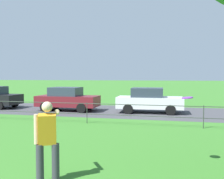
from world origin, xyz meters
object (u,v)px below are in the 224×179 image
at_px(person_thrower, 47,139).
at_px(car_maroon_right, 67,99).
at_px(car_white_center, 149,100).
at_px(frisbee, 187,98).

distance_m(person_thrower, car_maroon_right, 11.45).
bearing_deg(car_white_center, frisbee, -79.18).
height_order(person_thrower, car_maroon_right, person_thrower).
bearing_deg(person_thrower, car_white_center, 84.19).
bearing_deg(car_white_center, car_maroon_right, -176.90).
bearing_deg(car_white_center, person_thrower, -95.81).
xyz_separation_m(frisbee, car_maroon_right, (-7.08, 9.01, -0.94)).
xyz_separation_m(car_maroon_right, car_white_center, (5.31, 0.29, 0.00)).
bearing_deg(frisbee, car_maroon_right, 128.18).
height_order(car_maroon_right, car_white_center, same).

